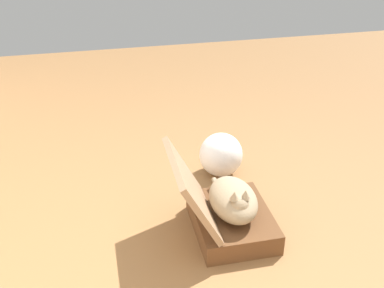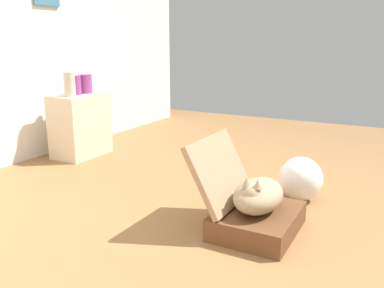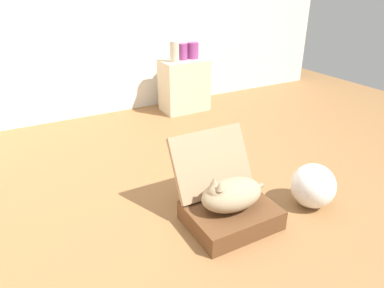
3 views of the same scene
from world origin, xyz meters
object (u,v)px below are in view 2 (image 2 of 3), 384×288
(vase_tall, at_px, (70,84))
(vase_short, at_px, (85,84))
(suitcase_base, at_px, (257,221))
(plastic_bag_white, at_px, (301,179))
(cat, at_px, (258,195))
(vase_round, at_px, (75,85))
(side_table, at_px, (81,125))

(vase_tall, height_order, vase_short, vase_tall)
(suitcase_base, distance_m, plastic_bag_white, 0.65)
(plastic_bag_white, bearing_deg, vase_short, 82.79)
(cat, bearing_deg, suitcase_base, -2.37)
(plastic_bag_white, bearing_deg, vase_tall, 89.66)
(suitcase_base, bearing_deg, plastic_bag_white, -9.22)
(vase_short, bearing_deg, vase_round, 177.35)
(side_table, xyz_separation_m, vase_round, (0.00, 0.04, 0.41))
(side_table, xyz_separation_m, vase_tall, (-0.14, -0.03, 0.43))
(side_table, relative_size, vase_tall, 2.67)
(side_table, height_order, vase_tall, vase_tall)
(cat, xyz_separation_m, side_table, (0.80, 2.17, 0.07))
(cat, distance_m, vase_tall, 2.29)
(suitcase_base, distance_m, vase_short, 2.47)
(suitcase_base, distance_m, side_table, 2.32)
(vase_short, bearing_deg, suitcase_base, -112.89)
(side_table, distance_m, vase_short, 0.43)
(suitcase_base, distance_m, cat, 0.17)
(suitcase_base, height_order, vase_short, vase_short)
(vase_tall, bearing_deg, vase_short, 12.17)
(cat, xyz_separation_m, vase_short, (0.94, 2.20, 0.48))
(vase_short, bearing_deg, cat, -113.07)
(cat, height_order, plastic_bag_white, cat)
(side_table, bearing_deg, vase_tall, -167.54)
(suitcase_base, relative_size, plastic_bag_white, 1.77)
(cat, height_order, vase_tall, vase_tall)
(vase_short, bearing_deg, plastic_bag_white, -97.21)
(cat, distance_m, side_table, 2.31)
(plastic_bag_white, distance_m, side_table, 2.28)
(vase_round, bearing_deg, side_table, -90.00)
(side_table, bearing_deg, suitcase_base, -109.99)
(vase_short, height_order, vase_round, vase_short)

